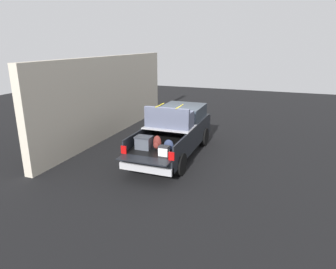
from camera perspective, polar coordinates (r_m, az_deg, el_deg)
The scene contains 3 objects.
ground_plane at distance 12.78m, azimuth 0.95°, elevation -3.98°, with size 40.00×40.00×0.00m, color black.
pickup_truck at distance 12.81m, azimuth 1.53°, elevation 0.64°, with size 6.05×2.06×2.23m.
building_facade at distance 15.65m, azimuth -10.84°, elevation 7.17°, with size 11.57×0.36×3.97m, color beige.
Camera 1 is at (-11.24, -4.00, 4.58)m, focal length 32.08 mm.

